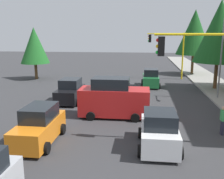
# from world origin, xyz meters

# --- Properties ---
(ground_plane) EXTENTS (120.00, 120.00, 0.00)m
(ground_plane) POSITION_xyz_m (0.00, 0.00, 0.00)
(ground_plane) COLOR #353538
(traffic_signal_far_left) EXTENTS (0.36, 4.59, 5.83)m
(traffic_signal_far_left) POSITION_xyz_m (-14.00, 5.72, 4.12)
(traffic_signal_far_left) COLOR yellow
(traffic_signal_far_left) RESTS_ON ground
(traffic_signal_near_left) EXTENTS (0.36, 4.59, 5.83)m
(traffic_signal_near_left) POSITION_xyz_m (6.00, 5.72, 4.12)
(traffic_signal_near_left) COLOR yellow
(traffic_signal_near_left) RESTS_ON ground
(street_lamp_curbside) EXTENTS (2.15, 0.28, 7.00)m
(street_lamp_curbside) POSITION_xyz_m (-3.61, 9.20, 4.35)
(street_lamp_curbside) COLOR slate
(street_lamp_curbside) RESTS_ON ground
(tree_roadside_far) EXTENTS (4.86, 4.86, 8.92)m
(tree_roadside_far) POSITION_xyz_m (-18.00, 9.50, 5.87)
(tree_roadside_far) COLOR brown
(tree_roadside_far) RESTS_ON ground
(tree_roadside_mid) EXTENTS (4.90, 4.90, 8.98)m
(tree_roadside_mid) POSITION_xyz_m (-8.00, 10.00, 5.91)
(tree_roadside_mid) COLOR brown
(tree_roadside_mid) RESTS_ON ground
(tree_opposite_side) EXTENTS (3.57, 3.57, 6.49)m
(tree_opposite_side) POSITION_xyz_m (-12.00, -11.00, 4.25)
(tree_opposite_side) COLOR brown
(tree_opposite_side) RESTS_ON ground
(delivery_van_red) EXTENTS (2.22, 4.80, 2.77)m
(delivery_van_red) POSITION_xyz_m (2.00, 0.56, 1.28)
(delivery_van_red) COLOR red
(delivery_van_red) RESTS_ON ground
(car_black) EXTENTS (3.81, 2.09, 1.98)m
(car_black) POSITION_xyz_m (-1.53, -3.56, 0.90)
(car_black) COLOR black
(car_black) RESTS_ON ground
(car_white) EXTENTS (3.65, 2.10, 1.98)m
(car_white) POSITION_xyz_m (6.73, 3.38, 0.90)
(car_white) COLOR white
(car_white) RESTS_ON ground
(car_green) EXTENTS (3.76, 2.00, 1.98)m
(car_green) POSITION_xyz_m (-8.79, 3.41, 0.90)
(car_green) COLOR #1E7238
(car_green) RESTS_ON ground
(car_orange) EXTENTS (4.12, 1.97, 1.98)m
(car_orange) POSITION_xyz_m (6.71, -2.92, 0.90)
(car_orange) COLOR orange
(car_orange) RESTS_ON ground
(pedestrian_crossing) EXTENTS (0.40, 0.24, 1.70)m
(pedestrian_crossing) POSITION_xyz_m (4.51, 7.11, 0.91)
(pedestrian_crossing) COLOR #262638
(pedestrian_crossing) RESTS_ON ground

